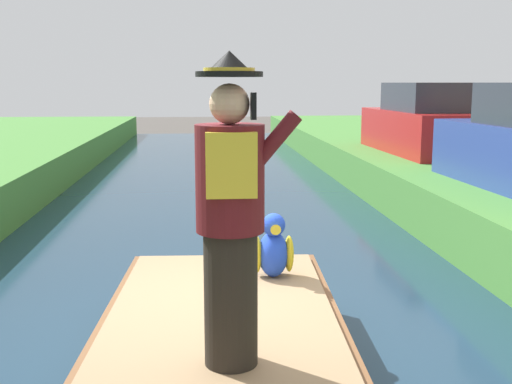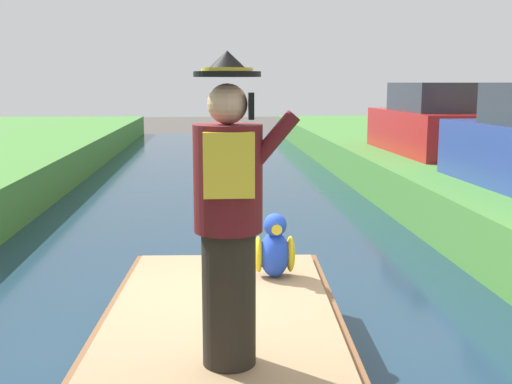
# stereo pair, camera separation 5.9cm
# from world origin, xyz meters

# --- Properties ---
(ground_plane) EXTENTS (80.00, 80.00, 0.00)m
(ground_plane) POSITION_xyz_m (0.00, 0.00, 0.00)
(ground_plane) COLOR #4C4742
(canal_water) EXTENTS (6.09, 48.00, 0.10)m
(canal_water) POSITION_xyz_m (0.00, 0.00, 0.05)
(canal_water) COLOR #1E384C
(canal_water) RESTS_ON ground
(boat) EXTENTS (2.01, 4.28, 0.61)m
(boat) POSITION_xyz_m (0.00, -0.82, 0.40)
(boat) COLOR brown
(boat) RESTS_ON canal_water
(person_pirate) EXTENTS (0.61, 0.42, 1.85)m
(person_pirate) POSITION_xyz_m (0.05, -1.31, 1.64)
(person_pirate) COLOR black
(person_pirate) RESTS_ON boat
(parrot_plush) EXTENTS (0.36, 0.35, 0.57)m
(parrot_plush) POSITION_xyz_m (0.50, 0.38, 0.95)
(parrot_plush) COLOR blue
(parrot_plush) RESTS_ON boat
(parked_car_red) EXTENTS (1.81, 4.05, 1.50)m
(parked_car_red) POSITION_xyz_m (4.73, 8.44, 1.51)
(parked_car_red) COLOR red
(parked_car_red) RESTS_ON grass_bank_far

